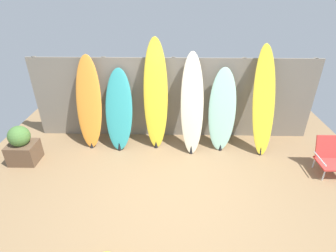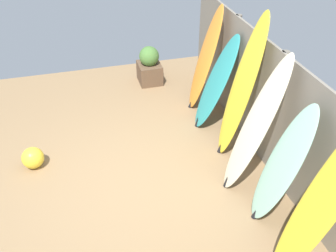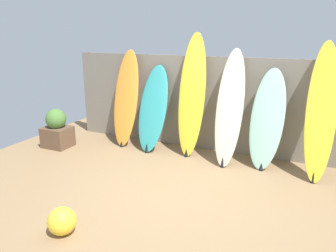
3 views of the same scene
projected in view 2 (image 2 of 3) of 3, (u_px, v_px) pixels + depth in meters
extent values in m
plane|color=#8E704C|center=(136.00, 184.00, 5.35)|extent=(7.68, 7.68, 0.00)
cube|color=gray|center=(272.00, 111.00, 5.26)|extent=(6.08, 0.04, 1.80)
cylinder|color=#6C655B|center=(205.00, 36.00, 7.54)|extent=(0.10, 0.10, 1.80)
cylinder|color=#6C655B|center=(233.00, 66.00, 6.41)|extent=(0.10, 0.10, 1.80)
cylinder|color=#6C655B|center=(275.00, 111.00, 5.27)|extent=(0.10, 0.10, 1.80)
ellipsoid|color=orange|center=(205.00, 59.00, 6.52)|extent=(0.53, 0.56, 1.90)
cone|color=black|center=(191.00, 104.00, 6.99)|extent=(0.08, 0.08, 0.11)
ellipsoid|color=teal|center=(216.00, 83.00, 6.11)|extent=(0.56, 0.69, 1.63)
cone|color=black|center=(197.00, 121.00, 6.46)|extent=(0.08, 0.08, 0.18)
ellipsoid|color=yellow|center=(241.00, 88.00, 5.34)|extent=(0.52, 0.58, 2.24)
cone|color=black|center=(220.00, 148.00, 5.89)|extent=(0.08, 0.08, 0.14)
ellipsoid|color=beige|center=(256.00, 126.00, 4.81)|extent=(0.49, 0.75, 1.97)
cone|color=black|center=(227.00, 181.00, 5.26)|extent=(0.08, 0.08, 0.18)
ellipsoid|color=#9ED6BC|center=(282.00, 166.00, 4.42)|extent=(0.61, 0.61, 1.67)
cone|color=black|center=(255.00, 214.00, 4.81)|extent=(0.08, 0.08, 0.12)
ellipsoid|color=yellow|center=(323.00, 201.00, 3.65)|extent=(0.49, 0.81, 2.12)
cube|color=brown|center=(150.00, 73.00, 7.72)|extent=(0.52, 0.45, 0.41)
sphere|color=#4C7A38|center=(149.00, 56.00, 7.50)|extent=(0.40, 0.40, 0.40)
sphere|color=yellow|center=(33.00, 158.00, 5.57)|extent=(0.33, 0.33, 0.33)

